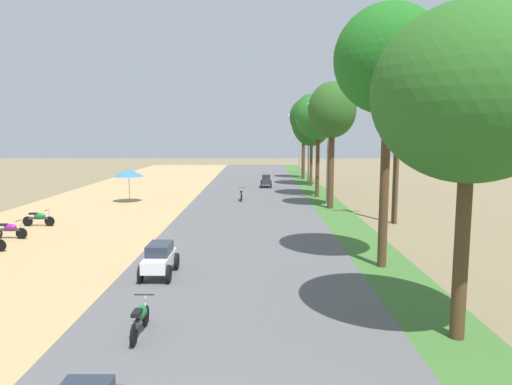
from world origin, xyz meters
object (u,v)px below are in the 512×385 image
Objects in this scene: vendor_umbrella at (129,173)px; median_tree_third at (332,111)px; streetlamp_mid at (309,143)px; utility_pole_near at (396,141)px; streetlamp_near at (328,144)px; motorbike_ahead_third at (242,194)px; median_tree_nearest at (470,94)px; utility_pole_far at (398,136)px; parked_motorbike_fourth at (9,229)px; motorbike_ahead_second at (140,317)px; car_hatchback_charcoal at (266,180)px; median_tree_fourth at (318,117)px; median_tree_fifth at (312,120)px; median_tree_sixth at (304,118)px; median_tree_second at (389,61)px; car_sedan_white at (159,258)px; streetlamp_far at (300,139)px; parked_motorbike_fifth at (39,218)px.

median_tree_third is at bearing -10.01° from vendor_umbrella.
streetlamp_mid is 21.89m from utility_pole_near.
motorbike_ahead_third is (-6.52, 0.72, -3.87)m from streetlamp_near.
median_tree_nearest is 15.79m from utility_pole_far.
streetlamp_mid reaches higher than vendor_umbrella.
motorbike_ahead_second reaches higher than parked_motorbike_fourth.
car_hatchback_charcoal is at bearing 59.29° from parked_motorbike_fourth.
median_tree_nearest reaches higher than streetlamp_mid.
vendor_umbrella is at bearing -136.96° from car_hatchback_charcoal.
median_tree_fourth is at bearing 19.49° from motorbike_ahead_third.
median_tree_third is 1.04× the size of median_tree_fourth.
median_tree_fourth is at bearing -92.58° from median_tree_fifth.
streetlamp_near is at bearing -89.51° from median_tree_sixth.
motorbike_ahead_third is at bearing 136.38° from utility_pole_far.
median_tree_third is at bearing 89.56° from median_tree_second.
car_hatchback_charcoal is at bearing 43.04° from vendor_umbrella.
utility_pole_near is (20.36, 4.59, 4.30)m from parked_motorbike_fourth.
parked_motorbike_fourth is at bearing -151.02° from median_tree_third.
utility_pole_near reaches higher than median_tree_third.
vendor_umbrella is 0.36× the size of streetlamp_mid.
streetlamp_near is at bearing -64.81° from car_hatchback_charcoal.
median_tree_third reaches higher than motorbike_ahead_second.
streetlamp_mid is at bearing 90.00° from streetlamp_near.
motorbike_ahead_second and motorbike_ahead_third have the same top height.
car_hatchback_charcoal is (-4.46, -1.33, -5.74)m from median_tree_fifth.
median_tree_fifth is at bearing 73.35° from car_sedan_white.
parked_motorbike_fourth is at bearing 145.54° from car_sedan_white.
median_tree_nearest is at bearing -90.00° from median_tree_fifth.
utility_pole_near is at bearing 12.70° from parked_motorbike_fourth.
median_tree_nearest is 1.18× the size of streetlamp_mid.
vendor_umbrella is at bearing -120.78° from streetlamp_far.
car_sedan_white is (-8.79, 5.18, -5.51)m from median_tree_nearest.
streetlamp_near reaches higher than car_sedan_white.
parked_motorbike_fourth is 31.83m from streetlamp_mid.
parked_motorbike_fourth is at bearing 147.47° from median_tree_nearest.
parked_motorbike_fifth is 0.24× the size of streetlamp_near.
motorbike_ahead_third is at bearing -160.51° from median_tree_fourth.
median_tree_third is at bearing -90.37° from streetlamp_far.
car_hatchback_charcoal is at bearing -117.48° from median_tree_sixth.
median_tree_nearest reaches higher than parked_motorbike_fifth.
median_tree_fifth is at bearing 48.98° from parked_motorbike_fifth.
median_tree_fourth is at bearing 73.49° from motorbike_ahead_second.
parked_motorbike_fifth is at bearing 123.18° from motorbike_ahead_second.
utility_pole_far reaches higher than motorbike_ahead_second.
streetlamp_far is at bearing 90.00° from streetlamp_near.
car_hatchback_charcoal is at bearing -163.37° from median_tree_fifth.
median_tree_fifth reaches higher than streetlamp_near.
vendor_umbrella is 0.28× the size of median_tree_sixth.
median_tree_sixth is at bearing 90.17° from median_tree_nearest.
median_tree_third is 13.73m from median_tree_fifth.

